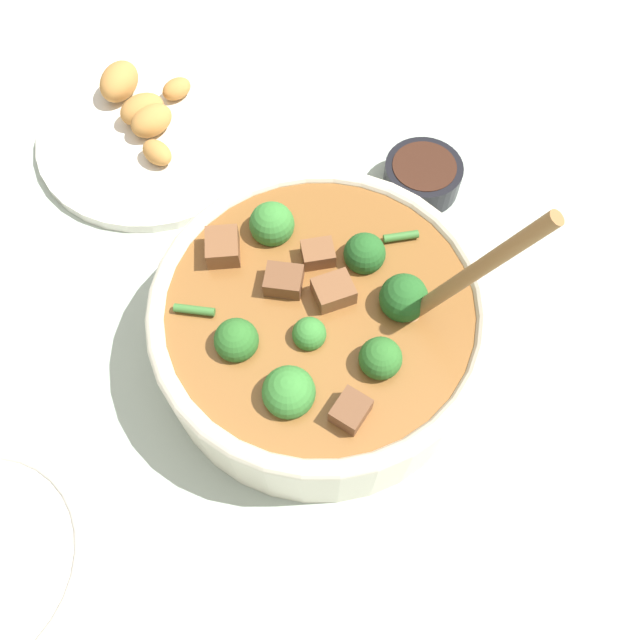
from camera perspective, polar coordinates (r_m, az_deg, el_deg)
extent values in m
plane|color=#ADBCAD|center=(0.58, 0.00, -2.54)|extent=(4.00, 4.00, 0.00)
cylinder|color=beige|center=(0.55, 0.00, -0.77)|extent=(0.29, 0.29, 0.08)
torus|color=beige|center=(0.51, 0.00, 1.24)|extent=(0.29, 0.29, 0.02)
cylinder|color=brown|center=(0.53, 0.00, -0.01)|extent=(0.26, 0.26, 0.05)
sphere|color=#2D6B28|center=(0.48, 5.54, -3.51)|extent=(0.03, 0.03, 0.03)
cylinder|color=#6B9956|center=(0.50, 5.30, -4.63)|extent=(0.01, 0.01, 0.02)
sphere|color=#387F33|center=(0.47, -2.39, -6.75)|extent=(0.04, 0.04, 0.04)
cylinder|color=#6B9956|center=(0.50, -2.26, -7.94)|extent=(0.01, 0.01, 0.02)
sphere|color=#2D6B28|center=(0.49, -7.65, -1.84)|extent=(0.04, 0.04, 0.04)
cylinder|color=#6B9956|center=(0.52, -7.31, -3.07)|extent=(0.01, 0.01, 0.02)
sphere|color=#387F33|center=(0.49, -0.65, -1.37)|extent=(0.03, 0.03, 0.03)
cylinder|color=#6B9956|center=(0.51, -0.63, -2.34)|extent=(0.01, 0.01, 0.01)
sphere|color=#235B23|center=(0.53, 4.09, 6.07)|extent=(0.04, 0.04, 0.04)
cylinder|color=#6B9956|center=(0.55, 3.92, 4.58)|extent=(0.01, 0.01, 0.02)
sphere|color=#387F33|center=(0.54, -4.42, 8.72)|extent=(0.04, 0.04, 0.04)
cylinder|color=#6B9956|center=(0.57, -4.22, 7.04)|extent=(0.01, 0.01, 0.02)
sphere|color=#235B23|center=(0.51, 7.65, 2.01)|extent=(0.04, 0.04, 0.04)
cylinder|color=#6B9956|center=(0.53, 7.28, 0.49)|extent=(0.01, 0.01, 0.02)
cube|color=brown|center=(0.47, 2.81, -8.34)|extent=(0.03, 0.03, 0.02)
cube|color=brown|center=(0.51, 1.24, 2.49)|extent=(0.04, 0.04, 0.02)
cube|color=brown|center=(0.53, -0.18, 5.94)|extent=(0.03, 0.03, 0.02)
cube|color=brown|center=(0.52, -3.32, 3.44)|extent=(0.03, 0.03, 0.02)
cube|color=brown|center=(0.54, -8.85, 6.46)|extent=(0.04, 0.04, 0.02)
cylinder|color=#3D7533|center=(0.51, -11.42, 0.91)|extent=(0.03, 0.01, 0.01)
cylinder|color=#3D7533|center=(0.55, 7.41, 7.59)|extent=(0.03, 0.02, 0.01)
ellipsoid|color=olive|center=(0.52, 7.98, 0.32)|extent=(0.04, 0.03, 0.01)
cylinder|color=olive|center=(0.46, 13.64, 4.08)|extent=(0.08, 0.03, 0.15)
cylinder|color=black|center=(0.68, 9.33, 12.81)|extent=(0.08, 0.08, 0.03)
cylinder|color=#381E14|center=(0.67, 9.47, 13.43)|extent=(0.07, 0.07, 0.01)
cylinder|color=silver|center=(0.75, -14.82, 16.05)|extent=(0.26, 0.26, 0.01)
ellipsoid|color=#BC7F3D|center=(0.77, -12.98, 19.90)|extent=(0.04, 0.04, 0.02)
ellipsoid|color=#BC7F3D|center=(0.75, -15.95, 18.02)|extent=(0.06, 0.06, 0.03)
ellipsoid|color=#BC7F3D|center=(0.74, -15.15, 17.19)|extent=(0.05, 0.06, 0.03)
ellipsoid|color=#BC7F3D|center=(0.79, -17.89, 20.05)|extent=(0.04, 0.06, 0.03)
ellipsoid|color=#BC7F3D|center=(0.71, -14.67, 14.59)|extent=(0.04, 0.04, 0.02)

